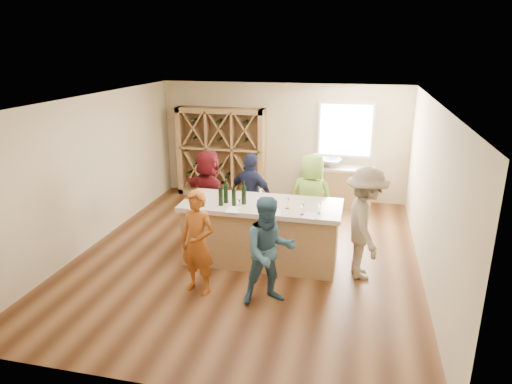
% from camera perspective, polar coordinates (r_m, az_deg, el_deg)
% --- Properties ---
extents(floor, '(6.00, 7.00, 0.10)m').
position_cam_1_polar(floor, '(8.43, -0.98, -8.14)').
color(floor, brown).
rests_on(floor, ground).
extents(ceiling, '(6.00, 7.00, 0.10)m').
position_cam_1_polar(ceiling, '(7.61, -1.10, 11.85)').
color(ceiling, white).
rests_on(ceiling, ground).
extents(wall_back, '(6.00, 0.10, 2.80)m').
position_cam_1_polar(wall_back, '(11.28, 3.37, 6.38)').
color(wall_back, '#CAB792').
rests_on(wall_back, ground).
extents(wall_front, '(6.00, 0.10, 2.80)m').
position_cam_1_polar(wall_front, '(4.79, -11.57, -10.65)').
color(wall_front, '#CAB792').
rests_on(wall_front, ground).
extents(wall_left, '(0.10, 7.00, 2.80)m').
position_cam_1_polar(wall_left, '(9.11, -20.01, 2.50)').
color(wall_left, '#CAB792').
rests_on(wall_left, ground).
extents(wall_right, '(0.10, 7.00, 2.80)m').
position_cam_1_polar(wall_right, '(7.78, 21.33, -0.21)').
color(wall_right, '#CAB792').
rests_on(wall_right, ground).
extents(window_frame, '(1.30, 0.06, 1.30)m').
position_cam_1_polar(window_frame, '(10.99, 11.13, 7.63)').
color(window_frame, white).
rests_on(window_frame, wall_back).
extents(window_pane, '(1.18, 0.01, 1.18)m').
position_cam_1_polar(window_pane, '(10.95, 11.12, 7.59)').
color(window_pane, white).
rests_on(window_pane, wall_back).
extents(wine_rack, '(2.20, 0.45, 2.20)m').
position_cam_1_polar(wine_rack, '(11.42, -4.37, 4.97)').
color(wine_rack, '#9B754A').
rests_on(wine_rack, floor).
extents(back_counter_base, '(1.60, 0.58, 0.86)m').
position_cam_1_polar(back_counter_base, '(11.04, 10.14, 0.66)').
color(back_counter_base, '#9B754A').
rests_on(back_counter_base, floor).
extents(back_counter_top, '(1.70, 0.62, 0.06)m').
position_cam_1_polar(back_counter_top, '(10.91, 10.27, 2.97)').
color(back_counter_top, beige).
rests_on(back_counter_top, back_counter_base).
extents(sink, '(0.54, 0.54, 0.19)m').
position_cam_1_polar(sink, '(10.89, 9.26, 3.67)').
color(sink, silver).
rests_on(sink, back_counter_top).
extents(faucet, '(0.02, 0.02, 0.30)m').
position_cam_1_polar(faucet, '(11.05, 9.34, 4.18)').
color(faucet, silver).
rests_on(faucet, back_counter_top).
extents(tasting_counter_base, '(2.60, 1.00, 1.00)m').
position_cam_1_polar(tasting_counter_base, '(8.00, 0.70, -5.30)').
color(tasting_counter_base, '#9B754A').
rests_on(tasting_counter_base, floor).
extents(tasting_counter_top, '(2.72, 1.12, 0.08)m').
position_cam_1_polar(tasting_counter_top, '(7.81, 0.71, -1.65)').
color(tasting_counter_top, beige).
rests_on(tasting_counter_top, tasting_counter_base).
extents(wine_bottle_b, '(0.09, 0.09, 0.31)m').
position_cam_1_polar(wine_bottle_b, '(7.64, -4.43, -0.59)').
color(wine_bottle_b, black).
rests_on(wine_bottle_b, tasting_counter_top).
extents(wine_bottle_c, '(0.10, 0.10, 0.33)m').
position_cam_1_polar(wine_bottle_c, '(7.77, -3.80, -0.19)').
color(wine_bottle_c, black).
rests_on(wine_bottle_c, tasting_counter_top).
extents(wine_bottle_d, '(0.09, 0.09, 0.29)m').
position_cam_1_polar(wine_bottle_d, '(7.64, -2.78, -0.64)').
color(wine_bottle_d, black).
rests_on(wine_bottle_d, tasting_counter_top).
extents(wine_bottle_e, '(0.10, 0.10, 0.32)m').
position_cam_1_polar(wine_bottle_e, '(7.69, -1.52, -0.38)').
color(wine_bottle_e, black).
rests_on(wine_bottle_e, tasting_counter_top).
extents(wine_glass_a, '(0.08, 0.08, 0.18)m').
position_cam_1_polar(wine_glass_a, '(7.45, -2.17, -1.59)').
color(wine_glass_a, white).
rests_on(wine_glass_a, tasting_counter_top).
extents(wine_glass_b, '(0.09, 0.09, 0.18)m').
position_cam_1_polar(wine_glass_b, '(7.28, 1.16, -2.05)').
color(wine_glass_b, white).
rests_on(wine_glass_b, tasting_counter_top).
extents(wine_glass_c, '(0.08, 0.08, 0.18)m').
position_cam_1_polar(wine_glass_c, '(7.27, 5.79, -2.17)').
color(wine_glass_c, white).
rests_on(wine_glass_c, tasting_counter_top).
extents(wine_glass_d, '(0.08, 0.08, 0.17)m').
position_cam_1_polar(wine_glass_d, '(7.52, 3.94, -1.45)').
color(wine_glass_d, white).
rests_on(wine_glass_d, tasting_counter_top).
extents(wine_glass_e, '(0.08, 0.08, 0.19)m').
position_cam_1_polar(wine_glass_e, '(7.35, 7.91, -2.00)').
color(wine_glass_e, white).
rests_on(wine_glass_e, tasting_counter_top).
extents(tasting_menu_a, '(0.23, 0.31, 0.00)m').
position_cam_1_polar(tasting_menu_a, '(7.48, -2.87, -2.22)').
color(tasting_menu_a, white).
rests_on(tasting_menu_a, tasting_counter_top).
extents(tasting_menu_b, '(0.32, 0.38, 0.00)m').
position_cam_1_polar(tasting_menu_b, '(7.37, 2.18, -2.54)').
color(tasting_menu_b, white).
rests_on(tasting_menu_b, tasting_counter_top).
extents(tasting_menu_c, '(0.26, 0.33, 0.00)m').
position_cam_1_polar(tasting_menu_c, '(7.27, 6.79, -2.96)').
color(tasting_menu_c, white).
rests_on(tasting_menu_c, tasting_counter_top).
extents(person_near_left, '(0.69, 0.58, 1.64)m').
position_cam_1_polar(person_near_left, '(6.97, -7.31, -6.27)').
color(person_near_left, '#994C19').
rests_on(person_near_left, floor).
extents(person_near_right, '(0.91, 0.74, 1.64)m').
position_cam_1_polar(person_near_right, '(6.64, 1.70, -7.41)').
color(person_near_right, '#335972').
rests_on(person_near_right, floor).
extents(person_server, '(0.78, 1.28, 1.86)m').
position_cam_1_polar(person_server, '(7.52, 13.45, -3.86)').
color(person_server, gray).
rests_on(person_server, floor).
extents(person_far_mid, '(1.11, 0.81, 1.70)m').
position_cam_1_polar(person_far_mid, '(8.85, -0.58, -0.54)').
color(person_far_mid, '#191E38').
rests_on(person_far_mid, floor).
extents(person_far_right, '(0.96, 0.72, 1.76)m').
position_cam_1_polar(person_far_right, '(8.64, 6.93, -0.93)').
color(person_far_right, '#8CC64C').
rests_on(person_far_right, floor).
extents(person_far_left, '(1.68, 1.31, 1.73)m').
position_cam_1_polar(person_far_left, '(9.05, -5.87, -0.12)').
color(person_far_left, '#590F14').
rests_on(person_far_left, floor).
extents(wine_glass_f, '(0.07, 0.07, 0.18)m').
position_cam_1_polar(wine_glass_f, '(7.96, 0.67, -0.27)').
color(wine_glass_f, white).
rests_on(wine_glass_f, tasting_counter_top).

